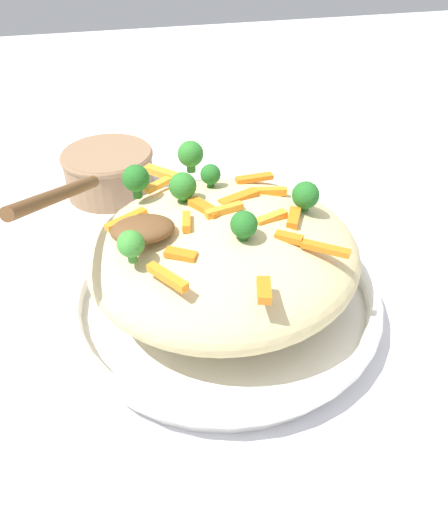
# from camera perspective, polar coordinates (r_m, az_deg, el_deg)

# --- Properties ---
(ground_plane) EXTENTS (2.40, 2.40, 0.00)m
(ground_plane) POSITION_cam_1_polar(r_m,az_deg,el_deg) (0.55, 0.00, -6.20)
(ground_plane) COLOR silver
(serving_bowl) EXTENTS (0.32, 0.32, 0.04)m
(serving_bowl) POSITION_cam_1_polar(r_m,az_deg,el_deg) (0.54, 0.00, -4.68)
(serving_bowl) COLOR white
(serving_bowl) RESTS_ON ground_plane
(pasta_mound) EXTENTS (0.26, 0.25, 0.10)m
(pasta_mound) POSITION_cam_1_polar(r_m,az_deg,el_deg) (0.50, 0.00, 0.17)
(pasta_mound) COLOR #DBC689
(pasta_mound) RESTS_ON serving_bowl
(carrot_piece_0) EXTENTS (0.03, 0.02, 0.01)m
(carrot_piece_0) POSITION_cam_1_polar(r_m,az_deg,el_deg) (0.47, 5.21, 4.19)
(carrot_piece_0) COLOR orange
(carrot_piece_0) RESTS_ON pasta_mound
(carrot_piece_1) EXTENTS (0.04, 0.02, 0.01)m
(carrot_piece_1) POSITION_cam_1_polar(r_m,az_deg,el_deg) (0.47, 0.57, 5.04)
(carrot_piece_1) COLOR orange
(carrot_piece_1) RESTS_ON pasta_mound
(carrot_piece_2) EXTENTS (0.02, 0.02, 0.01)m
(carrot_piece_2) POSITION_cam_1_polar(r_m,az_deg,el_deg) (0.45, 7.14, 2.04)
(carrot_piece_2) COLOR orange
(carrot_piece_2) RESTS_ON pasta_mound
(carrot_piece_3) EXTENTS (0.04, 0.01, 0.01)m
(carrot_piece_3) POSITION_cam_1_polar(r_m,az_deg,el_deg) (0.52, 5.00, 7.07)
(carrot_piece_3) COLOR orange
(carrot_piece_3) RESTS_ON pasta_mound
(carrot_piece_4) EXTENTS (0.04, 0.03, 0.01)m
(carrot_piece_4) POSITION_cam_1_polar(r_m,az_deg,el_deg) (0.48, -10.71, 3.97)
(carrot_piece_4) COLOR orange
(carrot_piece_4) RESTS_ON pasta_mound
(carrot_piece_5) EXTENTS (0.03, 0.04, 0.01)m
(carrot_piece_5) POSITION_cam_1_polar(r_m,az_deg,el_deg) (0.48, -2.14, 5.31)
(carrot_piece_5) COLOR orange
(carrot_piece_5) RESTS_ON pasta_mound
(carrot_piece_6) EXTENTS (0.04, 0.03, 0.01)m
(carrot_piece_6) POSITION_cam_1_polar(r_m,az_deg,el_deg) (0.50, 1.64, 6.44)
(carrot_piece_6) COLOR orange
(carrot_piece_6) RESTS_ON pasta_mound
(carrot_piece_7) EXTENTS (0.01, 0.03, 0.01)m
(carrot_piece_7) POSITION_cam_1_polar(r_m,az_deg,el_deg) (0.46, -4.16, 3.79)
(carrot_piece_7) COLOR orange
(carrot_piece_7) RESTS_ON pasta_mound
(carrot_piece_8) EXTENTS (0.04, 0.04, 0.01)m
(carrot_piece_8) POSITION_cam_1_polar(r_m,az_deg,el_deg) (0.56, -6.79, 9.06)
(carrot_piece_8) COLOR orange
(carrot_piece_8) RESTS_ON pasta_mound
(carrot_piece_9) EXTENTS (0.03, 0.04, 0.01)m
(carrot_piece_9) POSITION_cam_1_polar(r_m,az_deg,el_deg) (0.41, -6.24, -2.30)
(carrot_piece_9) COLOR orange
(carrot_piece_9) RESTS_ON pasta_mound
(carrot_piece_10) EXTENTS (0.03, 0.02, 0.01)m
(carrot_piece_10) POSITION_cam_1_polar(r_m,az_deg,el_deg) (0.44, -4.79, 0.19)
(carrot_piece_10) COLOR orange
(carrot_piece_10) RESTS_ON pasta_mound
(carrot_piece_11) EXTENTS (0.04, 0.03, 0.01)m
(carrot_piece_11) POSITION_cam_1_polar(r_m,az_deg,el_deg) (0.45, 11.13, 0.81)
(carrot_piece_11) COLOR orange
(carrot_piece_11) RESTS_ON pasta_mound
(carrot_piece_12) EXTENTS (0.04, 0.01, 0.01)m
(carrot_piece_12) POSITION_cam_1_polar(r_m,az_deg,el_deg) (0.55, 3.37, 8.57)
(carrot_piece_12) COLOR orange
(carrot_piece_12) RESTS_ON pasta_mound
(carrot_piece_13) EXTENTS (0.02, 0.03, 0.01)m
(carrot_piece_13) POSITION_cam_1_polar(r_m,az_deg,el_deg) (0.48, 7.67, 4.15)
(carrot_piece_13) COLOR orange
(carrot_piece_13) RESTS_ON pasta_mound
(carrot_piece_14) EXTENTS (0.02, 0.03, 0.01)m
(carrot_piece_14) POSITION_cam_1_polar(r_m,az_deg,el_deg) (0.40, 4.43, -3.77)
(carrot_piece_14) COLOR orange
(carrot_piece_14) RESTS_ON pasta_mound
(carrot_piece_15) EXTENTS (0.03, 0.03, 0.01)m
(carrot_piece_15) POSITION_cam_1_polar(r_m,az_deg,el_deg) (0.54, -7.17, 7.87)
(carrot_piece_15) COLOR orange
(carrot_piece_15) RESTS_ON pasta_mound
(broccoli_floret_0) EXTENTS (0.02, 0.02, 0.03)m
(broccoli_floret_0) POSITION_cam_1_polar(r_m,az_deg,el_deg) (0.52, -1.85, 8.90)
(broccoli_floret_0) COLOR #205B1C
(broccoli_floret_0) RESTS_ON pasta_mound
(broccoli_floret_1) EXTENTS (0.02, 0.02, 0.03)m
(broccoli_floret_1) POSITION_cam_1_polar(r_m,az_deg,el_deg) (0.43, -10.22, 1.26)
(broccoli_floret_1) COLOR #377928
(broccoli_floret_1) RESTS_ON pasta_mound
(broccoli_floret_2) EXTENTS (0.03, 0.03, 0.03)m
(broccoli_floret_2) POSITION_cam_1_polar(r_m,az_deg,el_deg) (0.49, -4.57, 7.62)
(broccoli_floret_2) COLOR #296820
(broccoli_floret_2) RESTS_ON pasta_mound
(broccoli_floret_3) EXTENTS (0.03, 0.03, 0.03)m
(broccoli_floret_3) POSITION_cam_1_polar(r_m,az_deg,el_deg) (0.55, -3.71, 11.10)
(broccoli_floret_3) COLOR #296820
(broccoli_floret_3) RESTS_ON pasta_mound
(broccoli_floret_4) EXTENTS (0.02, 0.02, 0.03)m
(broccoli_floret_4) POSITION_cam_1_polar(r_m,az_deg,el_deg) (0.44, 2.20, 3.45)
(broccoli_floret_4) COLOR #205B1C
(broccoli_floret_4) RESTS_ON pasta_mound
(broccoli_floret_5) EXTENTS (0.03, 0.03, 0.03)m
(broccoli_floret_5) POSITION_cam_1_polar(r_m,az_deg,el_deg) (0.51, -9.68, 8.36)
(broccoli_floret_5) COLOR #205B1C
(broccoli_floret_5) RESTS_ON pasta_mound
(broccoli_floret_6) EXTENTS (0.03, 0.03, 0.03)m
(broccoli_floret_6) POSITION_cam_1_polar(r_m,az_deg,el_deg) (0.50, 8.80, 6.84)
(broccoli_floret_6) COLOR #205B1C
(broccoli_floret_6) RESTS_ON pasta_mound
(serving_spoon) EXTENTS (0.13, 0.14, 0.07)m
(serving_spoon) POSITION_cam_1_polar(r_m,az_deg,el_deg) (0.46, -12.19, 4.20)
(serving_spoon) COLOR brown
(serving_spoon) RESTS_ON pasta_mound
(companion_bowl) EXTENTS (0.13, 0.13, 0.06)m
(companion_bowl) POSITION_cam_1_polar(r_m,az_deg,el_deg) (0.76, -12.57, 9.25)
(companion_bowl) COLOR #8C6B4C
(companion_bowl) RESTS_ON ground_plane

